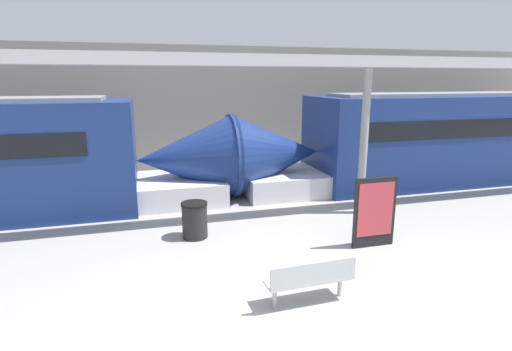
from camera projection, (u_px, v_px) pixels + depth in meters
ground_plane at (315, 312)px, 6.46m from camera, size 60.00×60.00×0.00m
station_wall at (205, 108)px, 16.60m from camera, size 56.00×0.20×5.00m
train_left at (442, 140)px, 14.58m from camera, size 15.66×2.93×3.20m
bench_near at (310, 277)px, 6.60m from camera, size 1.52×0.49×0.80m
trash_bin at (195, 220)px, 9.42m from camera, size 0.62×0.62×0.86m
poster_board at (375, 212)px, 8.82m from camera, size 1.02×0.07×1.60m
support_column_near at (364, 143)px, 10.80m from camera, size 0.22×0.22×3.97m
canopy_beam at (369, 62)px, 10.30m from camera, size 28.00×0.60×0.28m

